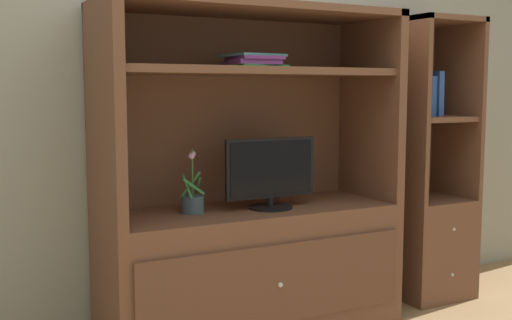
% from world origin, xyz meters
% --- Properties ---
extents(painted_rear_wall, '(6.00, 0.10, 2.80)m').
position_xyz_m(painted_rear_wall, '(0.00, 0.75, 1.40)').
color(painted_rear_wall, gray).
rests_on(painted_rear_wall, ground_plane).
extents(media_console, '(1.52, 0.59, 1.64)m').
position_xyz_m(media_console, '(0.00, 0.41, 0.52)').
color(media_console, brown).
rests_on(media_console, ground_plane).
extents(tv_monitor, '(0.50, 0.22, 0.36)m').
position_xyz_m(tv_monitor, '(0.08, 0.35, 0.82)').
color(tv_monitor, black).
rests_on(tv_monitor, media_console).
extents(potted_plant, '(0.12, 0.15, 0.31)m').
position_xyz_m(potted_plant, '(-0.31, 0.41, 0.69)').
color(potted_plant, '#384C56').
rests_on(potted_plant, media_console).
extents(magazine_stack, '(0.28, 0.29, 0.07)m').
position_xyz_m(magazine_stack, '(0.01, 0.40, 1.37)').
color(magazine_stack, '#338C4C').
rests_on(magazine_stack, media_console).
extents(bookshelf_tall, '(0.45, 0.43, 1.64)m').
position_xyz_m(bookshelf_tall, '(1.19, 0.41, 0.55)').
color(bookshelf_tall, brown).
rests_on(bookshelf_tall, ground_plane).
extents(upright_book_row, '(0.18, 0.17, 0.27)m').
position_xyz_m(upright_book_row, '(1.11, 0.40, 1.21)').
color(upright_book_row, silver).
rests_on(upright_book_row, bookshelf_tall).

